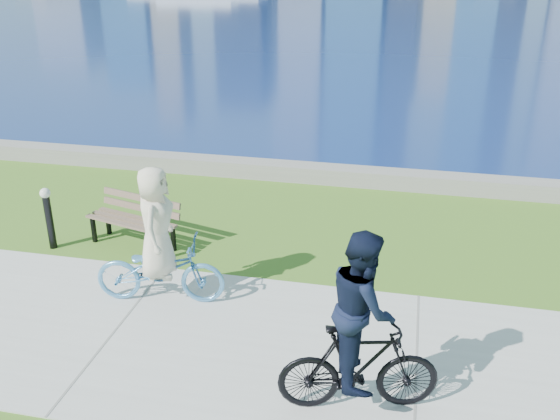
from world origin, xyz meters
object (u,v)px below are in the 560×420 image
Objects in this scene: bollard_lamp at (48,214)px; cyclist_man at (360,339)px; cyclist_woman at (159,253)px; park_bench at (135,217)px.

bollard_lamp is 6.23m from cyclist_man.
cyclist_woman reaches higher than bollard_lamp.
bollard_lamp is at bearing -146.84° from park_bench.
bollard_lamp is 2.78m from cyclist_woman.
bollard_lamp is at bearing 55.46° from cyclist_woman.
cyclist_man is (5.52, -2.88, 0.31)m from bollard_lamp.
park_bench is 1.43m from bollard_lamp.
park_bench is at bearing 37.53° from cyclist_man.
bollard_lamp reaches higher than park_bench.
cyclist_woman is (1.14, -1.65, 0.27)m from park_bench.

